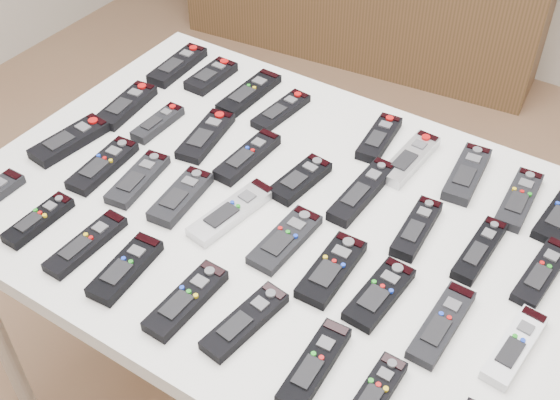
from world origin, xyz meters
The scene contains 36 objects.
ground centered at (0.00, 0.00, 0.00)m, with size 4.00×4.00×0.00m, color #8D6448.
table centered at (0.08, -0.04, 0.72)m, with size 1.25×0.88×0.78m.
remote_0 centered at (-0.42, 0.25, 0.79)m, with size 0.06×0.19×0.02m, color black.
remote_1 centered at (-0.32, 0.26, 0.79)m, with size 0.06×0.14×0.02m, color black.
remote_2 centered at (-0.20, 0.25, 0.79)m, with size 0.06×0.19×0.02m, color black.
remote_3 centered at (-0.10, 0.23, 0.79)m, with size 0.05×0.17×0.02m, color black.
remote_4 centered at (0.15, 0.26, 0.79)m, with size 0.05×0.16×0.02m, color black.
remote_5 centered at (0.24, 0.23, 0.79)m, with size 0.05×0.19×0.02m, color #B7B7BC.
remote_6 centered at (0.36, 0.25, 0.79)m, with size 0.06×0.18×0.02m, color black.
remote_7 centered at (0.48, 0.24, 0.79)m, with size 0.05×0.18×0.02m, color black.
remote_9 centered at (-0.41, 0.05, 0.79)m, with size 0.06×0.18×0.02m, color black.
remote_10 centered at (-0.31, 0.03, 0.79)m, with size 0.04×0.14×0.02m, color black.
remote_11 centered at (-0.18, 0.06, 0.79)m, with size 0.06×0.18×0.02m, color black.
remote_12 centered at (-0.06, 0.04, 0.79)m, with size 0.05×0.18×0.02m, color black.
remote_13 centered at (0.07, 0.04, 0.79)m, with size 0.06×0.15×0.02m, color black.
remote_14 centered at (0.20, 0.08, 0.79)m, with size 0.05×0.21×0.02m, color black.
remote_15 centered at (0.34, 0.04, 0.79)m, with size 0.05×0.17×0.02m, color black.
remote_16 centered at (0.46, 0.06, 0.79)m, with size 0.04×0.17×0.02m, color black.
remote_17 centered at (0.58, 0.07, 0.79)m, with size 0.05×0.18×0.02m, color black.
remote_18 centered at (-0.43, -0.12, 0.79)m, with size 0.06×0.18×0.02m, color black.
remote_19 centered at (-0.30, -0.15, 0.79)m, with size 0.06×0.18×0.02m, color black.
remote_20 centered at (-0.21, -0.14, 0.79)m, with size 0.05×0.17×0.02m, color black.
remote_21 centered at (-0.10, -0.13, 0.79)m, with size 0.06×0.16×0.02m, color black.
remote_22 centered at (0.01, -0.11, 0.79)m, with size 0.05×0.20×0.02m, color #B7B7BC.
remote_23 centered at (0.14, -0.12, 0.79)m, with size 0.06×0.17×0.02m, color black.
remote_24 centered at (0.25, -0.14, 0.79)m, with size 0.06×0.17×0.02m, color black.
remote_25 centered at (0.35, -0.14, 0.79)m, with size 0.06×0.16×0.02m, color black.
remote_26 centered at (0.47, -0.14, 0.79)m, with size 0.05×0.18×0.02m, color black.
remote_27 centered at (0.59, -0.12, 0.79)m, with size 0.05×0.17×0.02m, color silver.
remote_29 centered at (-0.29, -0.34, 0.79)m, with size 0.04×0.15×0.02m, color black.
remote_30 centered at (-0.17, -0.33, 0.79)m, with size 0.05×0.18×0.02m, color black.
remote_31 centered at (-0.06, -0.34, 0.79)m, with size 0.06×0.16×0.02m, color black.
remote_32 centered at (0.08, -0.34, 0.79)m, with size 0.05×0.18×0.02m, color black.
remote_33 centered at (0.19, -0.32, 0.79)m, with size 0.05×0.18×0.02m, color black.
remote_34 centered at (0.33, -0.33, 0.79)m, with size 0.05×0.17×0.02m, color black.
remote_35 centered at (0.44, -0.32, 0.79)m, with size 0.04×0.14×0.02m, color black.
Camera 1 is at (0.64, -0.91, 1.75)m, focal length 45.00 mm.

